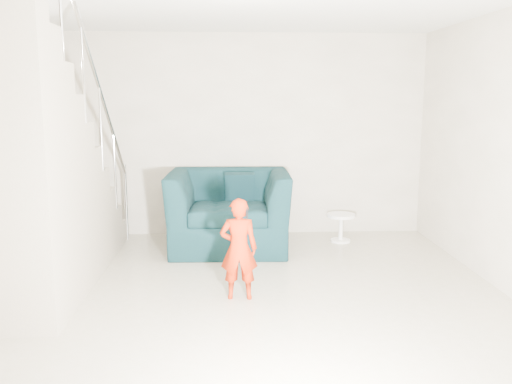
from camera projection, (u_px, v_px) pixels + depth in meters
floor at (246, 309)px, 4.83m from camera, size 5.50×5.50×0.00m
back_wall at (239, 136)px, 7.30m from camera, size 5.00×0.00×5.00m
front_wall at (269, 248)px, 1.89m from camera, size 5.00×0.00×5.00m
armchair at (229, 210)px, 6.73m from camera, size 1.51×1.33×0.96m
toddler at (239, 249)px, 5.01m from camera, size 0.36×0.24×0.96m
side_table at (341, 223)px, 7.04m from camera, size 0.37×0.37×0.37m
staircase at (32, 196)px, 5.11m from camera, size 1.02×3.03×3.62m
cushion at (240, 187)px, 6.96m from camera, size 0.38×0.18×0.38m
throw at (175, 200)px, 6.74m from camera, size 0.05×0.46×0.51m
phone at (247, 212)px, 4.92m from camera, size 0.02×0.05×0.10m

